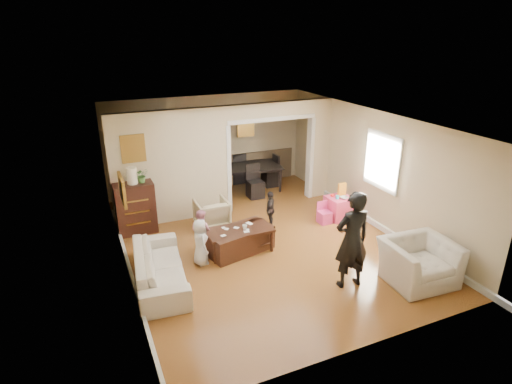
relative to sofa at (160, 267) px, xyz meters
name	(u,v)px	position (x,y,z in m)	size (l,w,h in m)	color
floor	(260,241)	(2.25, 0.70, -0.31)	(7.00, 7.00, 0.00)	#A8692B
partition_left	(172,167)	(0.88, 2.50, 0.99)	(2.75, 0.18, 2.60)	#C5B390
partition_right	(318,149)	(4.73, 2.50, 0.99)	(0.55, 0.18, 2.60)	#C5B390
partition_header	(271,110)	(3.35, 2.50, 2.12)	(2.22, 0.18, 0.35)	#C5B390
window_pane	(382,161)	(4.98, 0.30, 1.24)	(0.03, 0.95, 1.10)	white
framed_art_partition	(133,149)	(0.05, 2.40, 1.54)	(0.45, 0.03, 0.55)	brown
framed_art_sofa_wall	(122,190)	(-0.46, 0.10, 1.49)	(0.03, 0.55, 0.40)	brown
framed_art_alcove	(246,126)	(3.35, 4.14, 1.39)	(0.45, 0.03, 0.55)	brown
sofa	(160,267)	(0.00, 0.00, 0.00)	(2.11, 0.82, 0.62)	beige
armchair_back	(212,214)	(1.54, 1.76, 0.02)	(0.70, 0.72, 0.66)	#C8B28A
armchair_front	(419,262)	(4.22, -1.80, 0.07)	(1.17, 1.02, 0.76)	beige
dresser	(136,208)	(-0.06, 2.19, 0.26)	(0.83, 0.47, 1.14)	#33140F
table_lamp	(132,176)	(-0.06, 2.19, 1.01)	(0.22, 0.22, 0.36)	#EDE3C2
potted_plant	(142,175)	(0.14, 2.19, 1.00)	(0.29, 0.25, 0.32)	#3B652C
coffee_table	(239,240)	(1.70, 0.47, -0.06)	(1.32, 0.66, 0.49)	#3A1C12
coffee_cup	(245,227)	(1.80, 0.42, 0.23)	(0.10, 0.10, 0.09)	silver
play_table	(339,208)	(4.45, 1.01, -0.04)	(0.55, 0.55, 0.53)	#F34070
cereal_box	(342,189)	(4.57, 1.11, 0.37)	(0.20, 0.07, 0.30)	yellow
cyan_cup	(337,197)	(4.35, 0.96, 0.26)	(0.08, 0.08, 0.08)	#29C5CE
toy_block	(333,195)	(4.33, 1.13, 0.25)	(0.08, 0.06, 0.05)	red
play_bowl	(344,198)	(4.50, 0.89, 0.25)	(0.20, 0.20, 0.05)	silver
dining_table	(246,178)	(3.16, 3.66, 0.03)	(1.94, 1.08, 0.68)	black
adult_person	(352,240)	(3.02, -1.42, 0.58)	(0.65, 0.42, 1.77)	black
child_kneel_a	(200,242)	(0.85, 0.32, 0.15)	(0.45, 0.29, 0.92)	silver
child_kneel_b	(201,231)	(1.00, 0.77, 0.15)	(0.44, 0.35, 0.91)	pink
child_toddler	(270,209)	(2.75, 1.22, 0.13)	(0.51, 0.21, 0.87)	black
craft_papers	(238,229)	(1.68, 0.50, 0.19)	(0.79, 0.46, 0.00)	white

